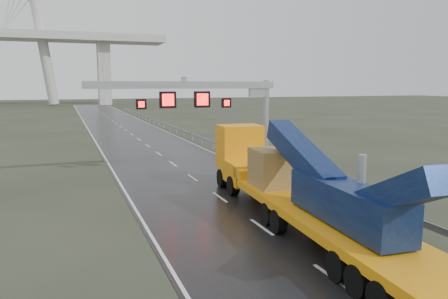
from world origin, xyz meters
name	(u,v)px	position (x,y,z in m)	size (l,w,h in m)	color
ground	(304,258)	(0.00, 0.00, 0.00)	(400.00, 400.00, 0.00)	#2B3021
road	(139,140)	(0.00, 40.00, 0.01)	(11.00, 200.00, 0.02)	black
guardrail	(211,142)	(6.10, 30.00, 0.70)	(0.20, 140.00, 1.40)	#909499
sign_gantry	(211,100)	(2.10, 17.99, 5.61)	(14.90, 1.20, 7.42)	#A3A39F
heavy_haul_truck	(286,181)	(1.91, 5.13, 1.93)	(4.45, 21.41, 4.99)	orange
exit_sign_pair	(283,151)	(7.86, 16.75, 1.51)	(1.24, 0.33, 2.15)	#92959A
striped_barrier	(273,161)	(7.29, 17.39, 0.57)	(0.68, 0.36, 1.14)	red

